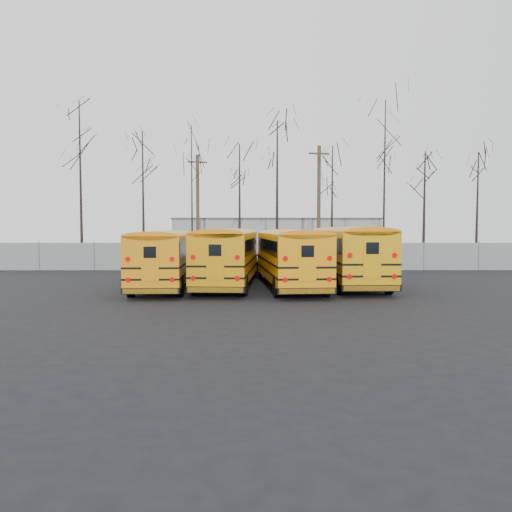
{
  "coord_description": "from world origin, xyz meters",
  "views": [
    {
      "loc": [
        -0.3,
        -24.17,
        3.12
      ],
      "look_at": [
        -0.25,
        2.19,
        1.6
      ],
      "focal_mm": 35.0,
      "sensor_mm": 36.0,
      "label": 1
    }
  ],
  "objects_px": {
    "bus_c": "(290,253)",
    "bus_d": "(348,251)",
    "bus_a": "(166,254)",
    "bus_b": "(228,252)",
    "utility_pole_left": "(198,208)",
    "utility_pole_right": "(319,204)"
  },
  "relations": [
    {
      "from": "bus_a",
      "to": "bus_d",
      "type": "height_order",
      "value": "bus_d"
    },
    {
      "from": "utility_pole_left",
      "to": "utility_pole_right",
      "type": "height_order",
      "value": "utility_pole_right"
    },
    {
      "from": "bus_d",
      "to": "bus_b",
      "type": "bearing_deg",
      "value": -176.0
    },
    {
      "from": "bus_a",
      "to": "bus_d",
      "type": "bearing_deg",
      "value": 4.0
    },
    {
      "from": "bus_d",
      "to": "utility_pole_left",
      "type": "height_order",
      "value": "utility_pole_left"
    },
    {
      "from": "utility_pole_right",
      "to": "bus_c",
      "type": "bearing_deg",
      "value": -113.51
    },
    {
      "from": "bus_a",
      "to": "bus_d",
      "type": "distance_m",
      "value": 9.64
    },
    {
      "from": "bus_a",
      "to": "utility_pole_right",
      "type": "distance_m",
      "value": 19.91
    },
    {
      "from": "bus_a",
      "to": "bus_c",
      "type": "xyz_separation_m",
      "value": [
        6.38,
        0.01,
        0.04
      ]
    },
    {
      "from": "bus_c",
      "to": "bus_d",
      "type": "distance_m",
      "value": 3.37
    },
    {
      "from": "bus_a",
      "to": "bus_b",
      "type": "bearing_deg",
      "value": 5.92
    },
    {
      "from": "bus_d",
      "to": "utility_pole_left",
      "type": "distance_m",
      "value": 19.18
    },
    {
      "from": "bus_c",
      "to": "bus_b",
      "type": "bearing_deg",
      "value": 167.04
    },
    {
      "from": "bus_a",
      "to": "bus_c",
      "type": "height_order",
      "value": "bus_c"
    },
    {
      "from": "bus_a",
      "to": "utility_pole_right",
      "type": "xyz_separation_m",
      "value": [
        10.02,
        16.86,
        3.39
      ]
    },
    {
      "from": "utility_pole_left",
      "to": "bus_d",
      "type": "bearing_deg",
      "value": -74.39
    },
    {
      "from": "bus_a",
      "to": "utility_pole_left",
      "type": "xyz_separation_m",
      "value": [
        -0.31,
        17.23,
        3.02
      ]
    },
    {
      "from": "bus_d",
      "to": "utility_pole_left",
      "type": "xyz_separation_m",
      "value": [
        -9.89,
        16.17,
        2.9
      ]
    },
    {
      "from": "bus_c",
      "to": "bus_d",
      "type": "height_order",
      "value": "bus_d"
    },
    {
      "from": "bus_b",
      "to": "bus_d",
      "type": "height_order",
      "value": "bus_d"
    },
    {
      "from": "bus_c",
      "to": "bus_d",
      "type": "relative_size",
      "value": 0.97
    },
    {
      "from": "bus_c",
      "to": "utility_pole_left",
      "type": "relative_size",
      "value": 1.19
    }
  ]
}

